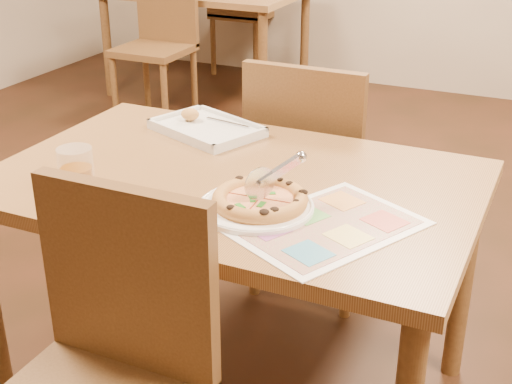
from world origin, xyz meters
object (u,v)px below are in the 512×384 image
at_px(dining_table, 234,205).
at_px(plate, 256,208).
at_px(chair_far, 311,155).
at_px(bg_chair_near, 160,28).
at_px(pizza, 260,199).
at_px(glass_tumbler, 76,172).
at_px(chair_near, 107,348).
at_px(appetizer_tray, 206,128).
at_px(pizza_cutter, 274,175).
at_px(menu, 327,226).
at_px(bg_chair_far, 238,0).
at_px(bg_table, 206,2).

relative_size(dining_table, plate, 4.59).
xyz_separation_m(chair_far, plate, (0.14, -0.77, 0.16)).
bearing_deg(bg_chair_near, plate, -53.59).
bearing_deg(pizza, glass_tumbler, -169.50).
height_order(chair_near, appetizer_tray, chair_near).
xyz_separation_m(pizza, pizza_cutter, (0.02, 0.02, 0.06)).
relative_size(bg_chair_near, pizza, 2.00).
relative_size(chair_near, menu, 1.11).
xyz_separation_m(dining_table, bg_chair_far, (-1.60, 3.30, -0.07)).
relative_size(bg_chair_far, appetizer_tray, 1.22).
bearing_deg(chair_near, chair_far, 90.00).
xyz_separation_m(bg_table, pizza_cutter, (1.77, -2.93, 0.17)).
xyz_separation_m(bg_table, appetizer_tray, (1.36, -2.52, 0.10)).
xyz_separation_m(chair_near, appetizer_tray, (-0.24, 0.88, 0.17)).
xyz_separation_m(bg_table, bg_chair_near, (0.00, -0.60, -0.07)).
relative_size(plate, pizza, 1.20).
height_order(dining_table, chair_far, chair_far).
bearing_deg(bg_table, menu, -57.05).
xyz_separation_m(chair_far, bg_chair_far, (-1.60, 2.70, 0.00)).
xyz_separation_m(pizza, glass_tumbler, (-0.48, -0.09, 0.02)).
bearing_deg(chair_near, pizza_cutter, 69.85).
bearing_deg(plate, pizza, 56.55).
bearing_deg(menu, bg_chair_near, 129.11).
relative_size(chair_far, bg_chair_near, 1.00).
distance_m(dining_table, bg_chair_near, 2.72).
relative_size(chair_near, appetizer_tray, 1.22).
bearing_deg(chair_far, dining_table, 90.00).
relative_size(chair_far, menu, 1.11).
bearing_deg(dining_table, appetizer_tray, 130.26).
bearing_deg(bg_chair_near, bg_table, 90.00).
relative_size(chair_far, plate, 1.66).
relative_size(chair_near, plate, 1.66).
xyz_separation_m(bg_table, pizza, (1.75, -2.95, 0.11)).
bearing_deg(pizza_cutter, chair_far, 46.67).
height_order(bg_chair_near, glass_tumbler, bg_chair_near).
xyz_separation_m(plate, glass_tumbler, (-0.47, -0.08, 0.04)).
bearing_deg(chair_near, appetizer_tray, 105.10).
xyz_separation_m(plate, pizza, (0.01, 0.01, 0.02)).
distance_m(bg_chair_far, glass_tumbler, 3.77).
xyz_separation_m(bg_table, menu, (1.93, -2.97, 0.09)).
relative_size(dining_table, chair_near, 2.77).
relative_size(chair_far, bg_chair_far, 1.00).
xyz_separation_m(pizza_cutter, appetizer_tray, (-0.41, 0.41, -0.08)).
distance_m(plate, pizza, 0.02).
bearing_deg(bg_table, appetizer_tray, -61.60).
relative_size(bg_chair_near, pizza_cutter, 3.29).
bearing_deg(plate, bg_table, 120.45).
distance_m(dining_table, appetizer_tray, 0.38).
bearing_deg(chair_near, bg_chair_near, 119.74).
height_order(bg_chair_near, pizza_cutter, bg_chair_near).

